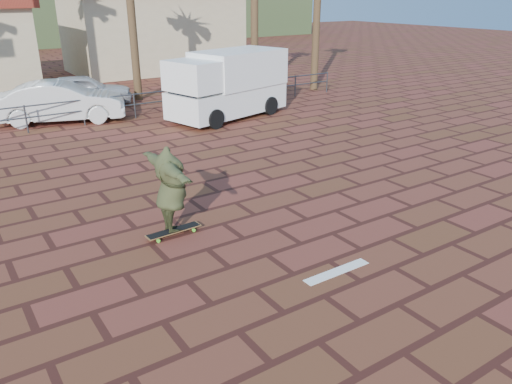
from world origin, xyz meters
TOP-DOWN VIEW (x-y plane):
  - ground at (0.00, 0.00)m, footprint 120.00×120.00m
  - paint_stripe at (0.70, -1.20)m, footprint 1.40×0.22m
  - guardrail at (0.00, 12.00)m, footprint 24.06×0.06m
  - building_east at (8.00, 24.00)m, footprint 10.60×6.60m
  - longboard at (-1.12, 1.76)m, footprint 1.19×0.31m
  - skateboarder at (-1.12, 1.76)m, footprint 0.67×2.23m
  - campervan at (5.22, 10.16)m, footprint 5.27×3.22m
  - car_silver at (0.97, 15.36)m, footprint 4.34×2.50m
  - car_white at (-0.53, 13.00)m, footprint 4.95×3.06m
  - street_sign at (6.14, 12.00)m, footprint 0.42×0.17m

SIDE VIEW (x-z plane):
  - ground at x=0.00m, z-range 0.00..0.00m
  - paint_stripe at x=0.70m, z-range 0.00..0.01m
  - longboard at x=-1.12m, z-range 0.04..0.15m
  - guardrail at x=0.00m, z-range 0.18..1.18m
  - car_silver at x=0.97m, z-range 0.00..1.39m
  - car_white at x=-0.53m, z-range 0.00..1.54m
  - skateboarder at x=-1.12m, z-range 0.12..1.92m
  - campervan at x=5.22m, z-range 0.07..2.61m
  - street_sign at x=6.14m, z-range 0.42..2.53m
  - building_east at x=8.00m, z-range 0.04..5.04m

